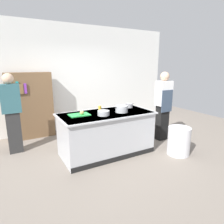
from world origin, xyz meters
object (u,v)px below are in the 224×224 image
object	(u,v)px
juice_cup	(100,108)
bookshelf	(31,106)
stock_pot	(122,109)
mixing_bowl	(103,113)
trash_bin	(179,141)
sauce_pan	(129,106)
onion	(82,113)
person_guest	(12,112)
person_chef	(163,105)

from	to	relation	value
juice_cup	bookshelf	world-z (taller)	bookshelf
stock_pot	mixing_bowl	distance (m)	0.46
mixing_bowl	trash_bin	distance (m)	1.73
sauce_pan	juice_cup	bearing A→B (deg)	172.58
mixing_bowl	bookshelf	size ratio (longest dim) A/B	0.14
onion	juice_cup	xyz separation A→B (m)	(0.51, 0.25, -0.01)
stock_pot	person_guest	distance (m)	2.33
stock_pot	mixing_bowl	xyz separation A→B (m)	(-0.46, -0.05, -0.02)
juice_cup	trash_bin	world-z (taller)	juice_cup
onion	juice_cup	bearing A→B (deg)	25.66
sauce_pan	bookshelf	bearing A→B (deg)	140.95
bookshelf	sauce_pan	bearing A→B (deg)	-39.05
sauce_pan	trash_bin	size ratio (longest dim) A/B	0.36
onion	mixing_bowl	size ratio (longest dim) A/B	0.35
trash_bin	person_chef	world-z (taller)	person_chef
stock_pot	person_guest	xyz separation A→B (m)	(-2.04, 1.12, -0.06)
trash_bin	juice_cup	bearing A→B (deg)	140.42
onion	trash_bin	bearing A→B (deg)	-24.85
onion	juice_cup	world-z (taller)	onion
sauce_pan	person_guest	xyz separation A→B (m)	(-2.44, 0.83, -0.04)
stock_pot	bookshelf	xyz separation A→B (m)	(-1.58, 1.89, -0.12)
juice_cup	stock_pot	bearing A→B (deg)	-49.54
mixing_bowl	sauce_pan	bearing A→B (deg)	21.99
mixing_bowl	trash_bin	bearing A→B (deg)	-24.38
juice_cup	person_chef	distance (m)	1.65
person_chef	bookshelf	size ratio (longest dim) A/B	1.01
stock_pot	sauce_pan	size ratio (longest dim) A/B	1.51
onion	person_chef	bearing A→B (deg)	-0.40
onion	mixing_bowl	world-z (taller)	onion
person_guest	mixing_bowl	bearing A→B (deg)	42.84
stock_pot	person_guest	world-z (taller)	person_guest
stock_pot	person_guest	bearing A→B (deg)	151.29
person_chef	mixing_bowl	bearing A→B (deg)	81.24
person_chef	bookshelf	xyz separation A→B (m)	(-2.88, 1.77, -0.06)
onion	stock_pot	bearing A→B (deg)	-9.37
onion	trash_bin	xyz separation A→B (m)	(1.85, -0.85, -0.66)
stock_pot	trash_bin	distance (m)	1.40
stock_pot	sauce_pan	world-z (taller)	stock_pot
sauce_pan	person_guest	distance (m)	2.57
bookshelf	mixing_bowl	bearing A→B (deg)	-60.09
person_chef	onion	bearing A→B (deg)	75.10
stock_pot	sauce_pan	distance (m)	0.49
juice_cup	bookshelf	size ratio (longest dim) A/B	0.06
person_chef	person_guest	xyz separation A→B (m)	(-3.35, 0.99, -0.00)
sauce_pan	juice_cup	world-z (taller)	juice_cup
person_chef	bookshelf	distance (m)	3.38
bookshelf	stock_pot	bearing A→B (deg)	-50.17
stock_pot	trash_bin	bearing A→B (deg)	-35.50
trash_bin	stock_pot	bearing A→B (deg)	144.50
onion	sauce_pan	xyz separation A→B (m)	(1.24, 0.15, -0.01)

